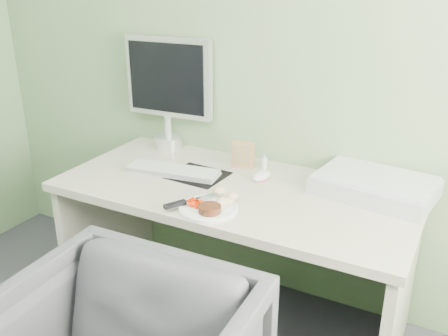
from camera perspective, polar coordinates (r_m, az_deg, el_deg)
The scene contains 14 objects.
wall_back at distance 2.40m, azimuth 5.52°, elevation 14.84°, with size 3.50×3.50×0.00m, color gray.
desk at distance 2.32m, azimuth 1.21°, elevation -6.27°, with size 1.60×0.75×0.73m.
plate at distance 2.03m, azimuth -1.79°, elevation -4.65°, with size 0.24×0.24×0.01m, color white.
steak at distance 1.98m, azimuth -1.65°, elevation -4.70°, with size 0.09×0.09×0.03m, color black.
potato_pile at distance 2.04m, azimuth -0.20°, elevation -3.40°, with size 0.11×0.08×0.06m, color tan.
carrot_heap at distance 2.04m, azimuth -3.14°, elevation -3.84°, with size 0.05×0.05×0.04m, color #FD3005.
steak_knife at distance 2.05m, azimuth -4.65°, elevation -3.92°, with size 0.14×0.23×0.02m.
mousepad at distance 2.36m, azimuth -3.01°, elevation -0.82°, with size 0.26×0.22×0.00m, color black.
keyboard at distance 2.39m, azimuth -5.85°, elevation -0.26°, with size 0.44×0.13×0.02m, color white.
computer_mouse at distance 2.31m, azimuth 4.28°, elevation -0.93°, with size 0.06×0.11×0.04m, color white.
photo_frame at distance 2.42m, azimuth 2.18°, elevation 1.54°, with size 0.11×0.01×0.14m, color #9F7D4A.
eyedrop_bottle at distance 2.42m, azimuth 4.65°, elevation 0.62°, with size 0.03×0.03×0.08m.
scanner at distance 2.25m, azimuth 16.84°, elevation -2.04°, with size 0.49×0.33×0.08m, color #B8BBC0.
monitor at distance 2.66m, azimuth -6.36°, elevation 9.20°, with size 0.49×0.15×0.59m.
Camera 1 is at (0.91, -0.20, 1.65)m, focal length 40.00 mm.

